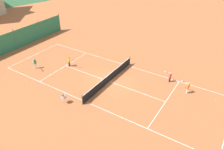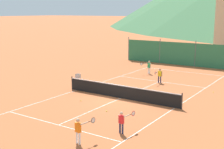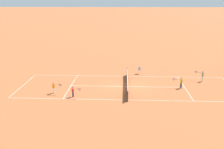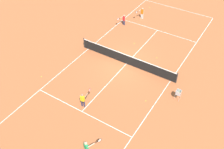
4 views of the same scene
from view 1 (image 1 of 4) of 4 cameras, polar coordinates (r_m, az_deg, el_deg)
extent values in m
plane|color=#B25B33|center=(23.70, -0.69, -1.86)|extent=(600.00, 600.00, 0.00)
cube|color=white|center=(30.99, -19.50, 4.89)|extent=(8.25, 0.05, 0.01)
cube|color=white|center=(21.07, -6.85, -7.10)|extent=(0.05, 23.85, 0.01)
cube|color=white|center=(26.70, 4.14, 2.30)|extent=(0.05, 23.85, 0.01)
cube|color=white|center=(27.22, -12.04, 2.25)|extent=(8.20, 0.05, 0.01)
cube|color=white|center=(21.54, 13.82, -6.94)|extent=(8.20, 0.05, 0.01)
cube|color=white|center=(23.69, -0.69, -1.85)|extent=(0.05, 12.80, 0.01)
cylinder|color=#2D2D2D|center=(20.47, -7.73, -6.61)|extent=(0.08, 0.08, 1.06)
cylinder|color=#2D2D2D|center=(26.79, 4.65, 3.68)|extent=(0.08, 0.08, 1.06)
cube|color=black|center=(23.44, -0.69, -0.94)|extent=(9.10, 0.02, 0.91)
cube|color=white|center=(23.19, -0.70, 0.05)|extent=(9.10, 0.04, 0.06)
cube|color=#2D754C|center=(33.24, -23.93, 8.26)|extent=(17.20, 0.04, 2.60)
cylinder|color=#59595E|center=(33.18, -23.99, 8.49)|extent=(0.08, 0.08, 2.90)
cylinder|color=#59595E|center=(35.50, -18.44, 11.09)|extent=(0.08, 0.08, 2.90)
cylinder|color=#59595E|center=(38.17, -13.55, 13.26)|extent=(0.08, 0.08, 2.90)
cylinder|color=#23284C|center=(26.99, -10.97, 2.82)|extent=(0.10, 0.10, 0.59)
cylinder|color=#23284C|center=(26.85, -11.19, 2.63)|extent=(0.10, 0.10, 0.59)
cube|color=yellow|center=(26.67, -11.20, 3.70)|extent=(0.31, 0.21, 0.46)
sphere|color=#A37556|center=(26.51, -11.27, 4.36)|extent=(0.18, 0.18, 0.18)
cylinder|color=#A37556|center=(26.80, -10.99, 3.88)|extent=(0.07, 0.07, 0.46)
cylinder|color=#A37556|center=(26.34, -11.03, 3.79)|extent=(0.14, 0.46, 0.07)
cylinder|color=black|center=(26.18, -10.41, 3.66)|extent=(0.06, 0.21, 0.03)
torus|color=red|center=(26.05, -9.95, 3.57)|extent=(0.07, 0.28, 0.28)
cylinder|color=silver|center=(26.05, -9.95, 3.57)|extent=(0.05, 0.25, 0.25)
cylinder|color=#23284C|center=(24.27, 14.72, -1.39)|extent=(0.10, 0.10, 0.54)
cylinder|color=#23284C|center=(24.40, 14.92, -1.22)|extent=(0.10, 0.10, 0.54)
cube|color=red|center=(24.08, 14.98, -0.34)|extent=(0.28, 0.19, 0.42)
sphere|color=tan|center=(23.92, 15.08, 0.30)|extent=(0.17, 0.17, 0.17)
cylinder|color=tan|center=(23.95, 14.79, -0.50)|extent=(0.06, 0.06, 0.42)
cylinder|color=tan|center=(24.20, 14.79, 0.32)|extent=(0.13, 0.42, 0.06)
cylinder|color=black|center=(24.31, 14.17, 0.58)|extent=(0.06, 0.19, 0.03)
torus|color=red|center=(24.40, 13.69, 0.77)|extent=(0.07, 0.28, 0.28)
cylinder|color=silver|center=(24.40, 13.69, 0.77)|extent=(0.04, 0.25, 0.25)
cylinder|color=white|center=(23.04, 18.98, -4.10)|extent=(0.10, 0.10, 0.59)
cylinder|color=white|center=(23.19, 19.18, -3.88)|extent=(0.10, 0.10, 0.59)
cube|color=orange|center=(22.83, 19.31, -2.93)|extent=(0.31, 0.20, 0.46)
sphere|color=tan|center=(22.64, 19.46, -2.21)|extent=(0.18, 0.18, 0.18)
cylinder|color=tan|center=(22.68, 19.11, -3.13)|extent=(0.07, 0.07, 0.46)
cylinder|color=tan|center=(22.93, 19.07, -2.15)|extent=(0.14, 0.46, 0.07)
cylinder|color=black|center=(23.03, 18.33, -1.85)|extent=(0.06, 0.21, 0.03)
torus|color=black|center=(23.10, 17.80, -1.63)|extent=(0.07, 0.28, 0.28)
cylinder|color=silver|center=(23.10, 17.80, -1.63)|extent=(0.04, 0.25, 0.25)
cylinder|color=white|center=(27.53, -19.19, 2.16)|extent=(0.11, 0.11, 0.61)
cylinder|color=white|center=(27.49, -19.58, 2.04)|extent=(0.11, 0.11, 0.61)
cube|color=#239E5B|center=(27.26, -19.58, 3.09)|extent=(0.34, 0.27, 0.47)
sphere|color=tan|center=(27.10, -19.72, 3.75)|extent=(0.19, 0.19, 0.19)
cylinder|color=tan|center=(27.30, -19.21, 3.20)|extent=(0.07, 0.07, 0.47)
cylinder|color=tan|center=(26.93, -19.88, 3.12)|extent=(0.25, 0.46, 0.07)
cylinder|color=black|center=(26.63, -19.67, 2.83)|extent=(0.11, 0.21, 0.03)
torus|color=black|center=(26.42, -19.51, 2.62)|extent=(0.13, 0.27, 0.28)
cylinder|color=silver|center=(26.42, -19.51, 2.62)|extent=(0.10, 0.23, 0.25)
sphere|color=#CCE033|center=(23.10, 6.88, -3.03)|extent=(0.07, 0.07, 0.07)
sphere|color=#CCE033|center=(29.87, -3.82, 5.80)|extent=(0.07, 0.07, 0.07)
sphere|color=#CCE033|center=(25.54, -21.38, -1.51)|extent=(0.07, 0.07, 0.07)
sphere|color=#CCE033|center=(21.45, 1.38, -5.90)|extent=(0.07, 0.07, 0.07)
sphere|color=#CCE033|center=(23.35, 25.44, -5.98)|extent=(0.07, 0.07, 0.07)
sphere|color=#CCE033|center=(23.15, -11.75, -3.45)|extent=(0.07, 0.07, 0.07)
cylinder|color=#B7B7BC|center=(20.93, -12.37, -7.06)|extent=(0.02, 0.02, 0.55)
cylinder|color=#B7B7BC|center=(21.11, -11.74, -6.58)|extent=(0.02, 0.02, 0.55)
cylinder|color=#B7B7BC|center=(21.13, -13.04, -6.72)|extent=(0.02, 0.02, 0.55)
cylinder|color=#B7B7BC|center=(21.31, -12.41, -6.26)|extent=(0.02, 0.02, 0.55)
cube|color=#B7B7BC|center=(20.95, -12.48, -6.05)|extent=(0.34, 0.34, 0.02)
cube|color=#B7B7BC|center=(20.75, -12.19, -5.86)|extent=(0.34, 0.02, 0.34)
cube|color=#B7B7BC|center=(20.95, -12.87, -5.54)|extent=(0.34, 0.02, 0.34)
cube|color=#B7B7BC|center=(20.76, -12.85, -5.93)|extent=(0.02, 0.34, 0.34)
cube|color=#B7B7BC|center=(20.94, -12.21, -5.46)|extent=(0.02, 0.34, 0.34)
sphere|color=#CCE033|center=(20.94, -12.43, -5.93)|extent=(0.07, 0.07, 0.07)
sphere|color=#CCE033|center=(20.94, -12.35, -5.91)|extent=(0.07, 0.07, 0.07)
sphere|color=#CCE033|center=(20.95, -12.41, -5.90)|extent=(0.07, 0.07, 0.07)
sphere|color=#CCE033|center=(21.06, -12.56, -5.70)|extent=(0.07, 0.07, 0.07)
sphere|color=#CCE033|center=(20.81, -12.44, -6.19)|extent=(0.07, 0.07, 0.07)
sphere|color=#CCE033|center=(20.88, -12.47, -6.05)|extent=(0.07, 0.07, 0.07)
sphere|color=#CCE033|center=(20.78, -12.62, -6.09)|extent=(0.07, 0.07, 0.07)
sphere|color=#CCE033|center=(20.82, -12.47, -5.99)|extent=(0.07, 0.07, 0.07)
sphere|color=#CCE033|center=(20.93, -12.91, -5.81)|extent=(0.07, 0.07, 0.07)
sphere|color=#CCE033|center=(20.92, -12.22, -5.74)|extent=(0.07, 0.07, 0.07)
sphere|color=#CCE033|center=(20.79, -12.63, -6.07)|extent=(0.07, 0.07, 0.07)
sphere|color=#CCE033|center=(20.95, -12.69, -5.73)|extent=(0.07, 0.07, 0.07)
sphere|color=#CCE033|center=(20.97, -12.39, -5.47)|extent=(0.07, 0.07, 0.07)
sphere|color=#CCE033|center=(20.79, -12.70, -5.88)|extent=(0.07, 0.07, 0.07)
sphere|color=#CCE033|center=(20.93, -12.51, -5.57)|extent=(0.07, 0.07, 0.07)
camera|label=2|loc=(29.61, 46.22, 8.37)|focal=50.00mm
camera|label=3|loc=(45.81, 21.48, 25.52)|focal=42.00mm
camera|label=4|loc=(27.65, -46.23, 26.14)|focal=42.00mm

